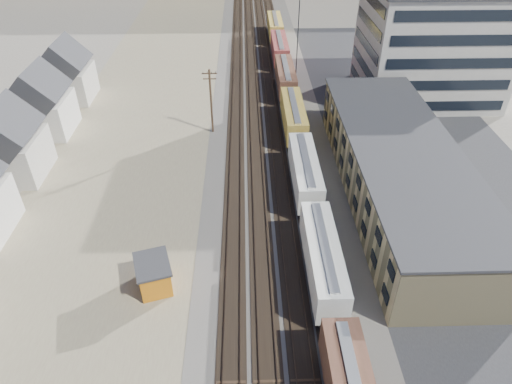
{
  "coord_description": "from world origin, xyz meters",
  "views": [
    {
      "loc": [
        -3.54,
        -20.55,
        34.02
      ],
      "look_at": [
        -2.39,
        21.92,
        3.0
      ],
      "focal_mm": 32.0,
      "sensor_mm": 36.0,
      "label": 1
    }
  ],
  "objects_px": {
    "maintenance_shed": "(154,275)",
    "parked_car_blue": "(383,93)",
    "freight_train": "(299,141)",
    "utility_pole_north": "(211,100)"
  },
  "relations": [
    {
      "from": "utility_pole_north",
      "to": "maintenance_shed",
      "type": "bearing_deg",
      "value": -97.41
    },
    {
      "from": "maintenance_shed",
      "to": "utility_pole_north",
      "type": "bearing_deg",
      "value": 82.59
    },
    {
      "from": "parked_car_blue",
      "to": "freight_train",
      "type": "bearing_deg",
      "value": -147.8
    },
    {
      "from": "maintenance_shed",
      "to": "parked_car_blue",
      "type": "relative_size",
      "value": 0.89
    },
    {
      "from": "utility_pole_north",
      "to": "parked_car_blue",
      "type": "height_order",
      "value": "utility_pole_north"
    },
    {
      "from": "freight_train",
      "to": "parked_car_blue",
      "type": "xyz_separation_m",
      "value": [
        17.02,
        19.86,
        -2.02
      ]
    },
    {
      "from": "freight_train",
      "to": "parked_car_blue",
      "type": "distance_m",
      "value": 26.23
    },
    {
      "from": "freight_train",
      "to": "utility_pole_north",
      "type": "relative_size",
      "value": 11.97
    },
    {
      "from": "parked_car_blue",
      "to": "utility_pole_north",
      "type": "bearing_deg",
      "value": -175.27
    },
    {
      "from": "utility_pole_north",
      "to": "maintenance_shed",
      "type": "height_order",
      "value": "utility_pole_north"
    }
  ]
}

